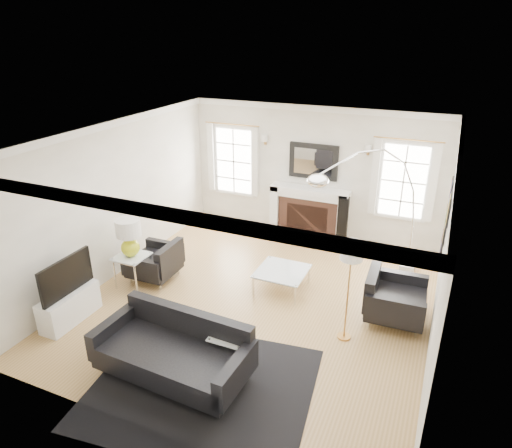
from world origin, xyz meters
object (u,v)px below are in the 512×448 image
at_px(fireplace, 309,213).
at_px(coffee_table, 282,272).
at_px(gourd_lamp, 129,235).
at_px(armchair_right, 392,299).
at_px(arc_floor_lamp, 368,211).
at_px(sofa, 175,351).
at_px(armchair_left, 157,262).

relative_size(fireplace, coffee_table, 2.03).
distance_m(fireplace, gourd_lamp, 3.93).
bearing_deg(armchair_right, arc_floor_lamp, 122.52).
relative_size(fireplace, armchair_right, 1.66).
height_order(fireplace, armchair_right, fireplace).
bearing_deg(armchair_right, coffee_table, 174.93).
xyz_separation_m(gourd_lamp, arc_floor_lamp, (3.67, 1.80, 0.38)).
distance_m(fireplace, armchair_right, 3.27).
relative_size(sofa, armchair_right, 2.03).
bearing_deg(gourd_lamp, armchair_left, 55.33).
height_order(fireplace, sofa, fireplace).
relative_size(sofa, coffee_table, 2.48).
height_order(armchair_left, armchair_right, armchair_right).
xyz_separation_m(coffee_table, gourd_lamp, (-2.45, -0.92, 0.64)).
xyz_separation_m(sofa, armchair_left, (-1.68, 1.99, -0.03)).
relative_size(coffee_table, gourd_lamp, 1.23).
relative_size(fireplace, arc_floor_lamp, 0.68).
relative_size(gourd_lamp, arc_floor_lamp, 0.27).
distance_m(fireplace, sofa, 4.87).
distance_m(sofa, coffee_table, 2.60).
height_order(sofa, armchair_left, sofa).
bearing_deg(arc_floor_lamp, gourd_lamp, -153.88).
bearing_deg(gourd_lamp, armchair_right, 9.86).
bearing_deg(gourd_lamp, arc_floor_lamp, 26.12).
xyz_separation_m(coffee_table, arc_floor_lamp, (1.21, 0.88, 1.02)).
xyz_separation_m(fireplace, armchair_right, (2.13, -2.48, -0.17)).
bearing_deg(arc_floor_lamp, armchair_left, -157.18).
bearing_deg(gourd_lamp, sofa, -40.24).
height_order(sofa, arc_floor_lamp, arc_floor_lamp).
relative_size(fireplace, gourd_lamp, 2.49).
height_order(gourd_lamp, arc_floor_lamp, arc_floor_lamp).
relative_size(armchair_left, gourd_lamp, 1.33).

